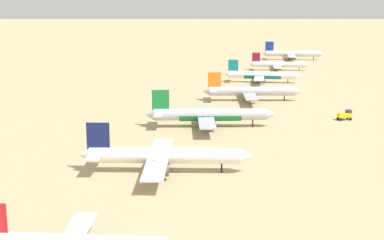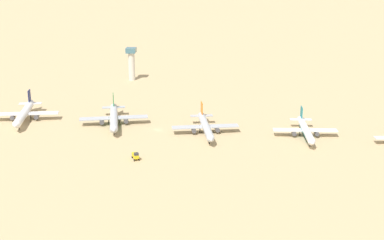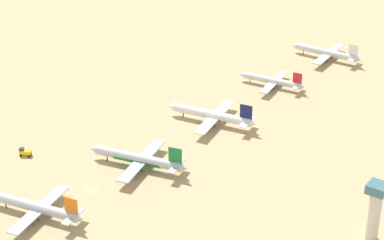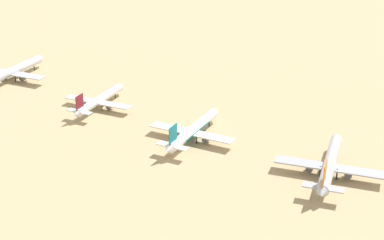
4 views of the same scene
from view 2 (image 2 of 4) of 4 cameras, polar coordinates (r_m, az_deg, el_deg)
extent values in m
plane|color=tan|center=(295.60, -3.61, -1.02)|extent=(2215.30, 2215.30, 0.00)
cylinder|color=white|center=(322.46, -17.39, 0.69)|extent=(40.53, 10.85, 4.26)
cone|color=white|center=(302.06, -18.22, -0.57)|extent=(4.23, 4.71, 4.18)
cone|color=white|center=(342.85, -16.67, 1.79)|extent=(3.73, 4.30, 3.84)
cube|color=#141E51|center=(337.71, -16.88, 2.41)|extent=(6.15, 1.40, 7.85)
cube|color=silver|center=(339.57, -16.79, 1.70)|extent=(5.76, 13.87, 0.40)
cube|color=silver|center=(324.24, -17.32, 0.66)|extent=(11.81, 38.54, 0.50)
cylinder|color=#4C4C54|center=(322.47, -16.16, 0.38)|extent=(5.07, 3.32, 2.58)
cylinder|color=#4C4C54|center=(325.38, -18.48, 0.31)|extent=(5.07, 3.32, 2.58)
cylinder|color=black|center=(308.98, -17.91, -0.62)|extent=(0.49, 0.49, 4.28)
cylinder|color=black|center=(325.21, -16.75, 0.43)|extent=(0.49, 0.49, 4.28)
cylinder|color=black|center=(326.46, -17.75, 0.40)|extent=(0.49, 0.49, 4.28)
cylinder|color=#B2B7C1|center=(303.41, -8.30, 0.27)|extent=(40.38, 12.79, 4.26)
cone|color=#B2B7C1|center=(282.55, -8.30, -1.10)|extent=(4.40, 4.85, 4.18)
cone|color=#B2B7C1|center=(324.19, -8.31, 1.45)|extent=(3.89, 4.42, 3.84)
cube|color=#197A38|center=(318.91, -8.35, 2.10)|extent=(6.11, 1.70, 7.85)
cube|color=#A4A8B2|center=(320.85, -8.31, 1.35)|extent=(6.38, 13.92, 0.40)
cube|color=#A4A8B2|center=(305.24, -8.30, 0.23)|extent=(13.63, 38.47, 0.50)
cylinder|color=#4C4C54|center=(304.85, -7.02, -0.04)|extent=(5.16, 3.53, 2.58)
cylinder|color=#4C4C54|center=(305.02, -9.55, -0.15)|extent=(5.16, 3.53, 2.58)
cylinder|color=black|center=(289.67, -8.28, -1.15)|extent=(0.49, 0.49, 4.29)
cylinder|color=black|center=(306.84, -7.74, 0.00)|extent=(0.49, 0.49, 4.29)
cylinder|color=black|center=(306.92, -8.83, -0.05)|extent=(0.49, 0.49, 4.29)
cylinder|color=#197A38|center=(303.50, -8.30, 0.21)|extent=(22.62, 8.92, 4.27)
cylinder|color=#B2B7C1|center=(286.79, 1.46, -0.67)|extent=(38.18, 11.03, 4.02)
cone|color=#B2B7C1|center=(267.46, 2.06, -2.10)|extent=(4.06, 4.50, 3.94)
cone|color=#B2B7C1|center=(306.10, 0.94, 0.58)|extent=(3.58, 4.11, 3.62)
cube|color=orange|center=(301.09, 1.04, 1.21)|extent=(5.79, 1.45, 7.41)
cube|color=#A4A8B2|center=(302.98, 1.02, 0.47)|extent=(5.69, 13.11, 0.38)
cube|color=#A4A8B2|center=(288.50, 1.42, -0.70)|extent=(11.89, 36.34, 0.48)
cylinder|color=#4C4C54|center=(289.08, 2.68, -0.98)|extent=(4.82, 3.22, 2.43)
cylinder|color=#4C4C54|center=(287.44, 0.18, -1.07)|extent=(4.82, 3.22, 2.43)
cylinder|color=black|center=(274.11, 1.86, -2.13)|extent=(0.47, 0.47, 4.04)
cylinder|color=black|center=(290.42, 1.92, -0.93)|extent=(0.47, 0.47, 4.04)
cylinder|color=black|center=(289.72, 0.85, -0.97)|extent=(0.47, 0.47, 4.04)
cylinder|color=white|center=(288.35, 11.98, -1.03)|extent=(35.87, 5.36, 3.77)
cone|color=white|center=(270.37, 12.66, -2.39)|extent=(3.34, 3.83, 3.70)
cone|color=white|center=(306.32, 11.38, 0.16)|extent=(2.93, 3.52, 3.40)
cube|color=#14727F|center=(301.64, 11.54, 0.75)|extent=(5.47, 0.59, 6.95)
cube|color=silver|center=(303.41, 11.47, 0.06)|extent=(3.70, 12.04, 0.36)
cube|color=silver|center=(289.94, 11.92, -1.05)|extent=(6.46, 33.94, 0.45)
cylinder|color=#4C4C54|center=(290.77, 13.09, -1.37)|extent=(4.27, 2.47, 2.28)
cylinder|color=#4C4C54|center=(288.66, 10.77, -1.35)|extent=(4.27, 2.47, 2.28)
cylinder|color=black|center=(276.56, 12.42, -2.40)|extent=(0.44, 0.44, 3.79)
cylinder|color=black|center=(291.86, 12.37, -1.29)|extent=(0.44, 0.44, 3.79)
cylinder|color=black|center=(290.95, 11.37, -1.28)|extent=(0.44, 0.44, 3.79)
cylinder|color=#14727F|center=(288.44, 11.98, -1.08)|extent=(19.80, 4.65, 3.78)
cube|color=yellow|center=(255.91, -6.03, -3.77)|extent=(5.69, 4.22, 1.70)
cube|color=#333338|center=(253.85, -5.94, -3.61)|extent=(2.49, 2.62, 1.10)
cylinder|color=black|center=(254.90, -5.66, -4.18)|extent=(1.15, 0.77, 1.10)
cylinder|color=black|center=(254.41, -6.16, -4.25)|extent=(1.15, 0.77, 1.10)
cylinder|color=black|center=(258.46, -5.87, -3.87)|extent=(1.15, 0.77, 1.10)
cylinder|color=black|center=(257.98, -6.37, -3.93)|extent=(1.15, 0.77, 1.10)
cylinder|color=beige|center=(402.62, -6.43, 5.67)|extent=(4.80, 4.80, 20.71)
cube|color=#3F6B7A|center=(400.16, -6.49, 7.37)|extent=(7.20, 7.20, 3.60)
camera|label=1|loc=(362.53, -41.12, 5.85)|focal=51.91mm
camera|label=3|loc=(492.58, 25.32, 25.46)|focal=70.66mm
camera|label=4|loc=(447.39, -3.40, 18.27)|focal=55.15mm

